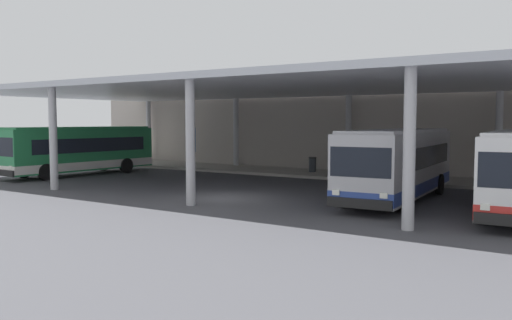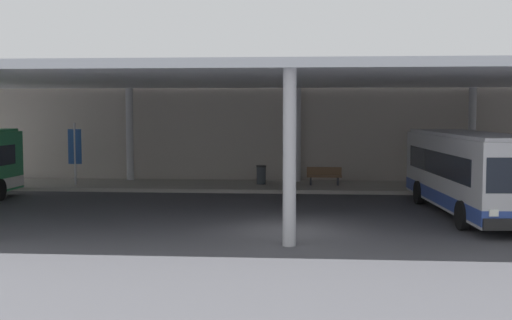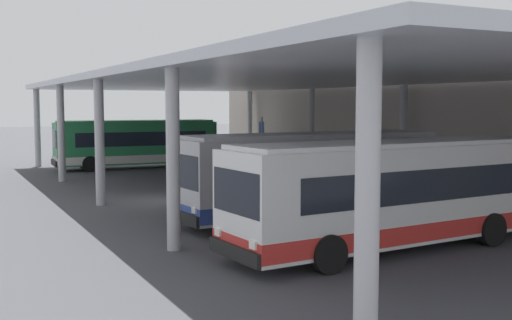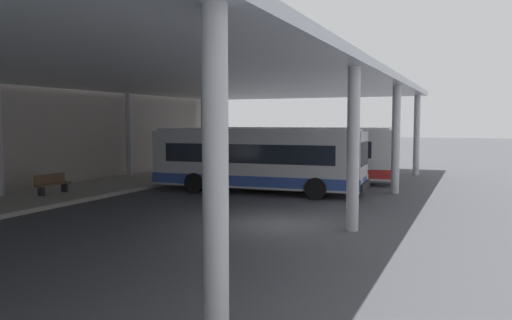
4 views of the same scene
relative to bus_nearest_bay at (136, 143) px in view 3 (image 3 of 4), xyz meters
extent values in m
plane|color=#47474C|center=(14.52, -3.20, -1.66)|extent=(200.00, 200.00, 0.00)
cube|color=#A39E93|center=(14.52, 8.55, -1.57)|extent=(42.00, 4.50, 0.18)
cube|color=#ADA399|center=(14.52, 11.80, 1.55)|extent=(48.00, 1.60, 6.41)
cube|color=silver|center=(14.52, 2.30, 3.74)|extent=(40.00, 17.00, 0.30)
cylinder|color=#B2B2B7|center=(-3.98, -5.70, 0.97)|extent=(0.40, 0.40, 5.25)
cylinder|color=#B2B2B7|center=(-3.98, 10.30, 0.97)|extent=(0.40, 0.40, 5.25)
cylinder|color=#B2B2B7|center=(5.27, -5.70, 0.97)|extent=(0.40, 0.40, 5.25)
cylinder|color=#B2B2B7|center=(5.27, 10.30, 0.97)|extent=(0.40, 0.40, 5.25)
cylinder|color=#B2B2B7|center=(14.52, -5.70, 0.97)|extent=(0.40, 0.40, 5.25)
cylinder|color=#B2B2B7|center=(14.52, 10.30, 0.97)|extent=(0.40, 0.40, 5.25)
cylinder|color=#B2B2B7|center=(23.77, -5.70, 0.97)|extent=(0.40, 0.40, 5.25)
cylinder|color=#B2B2B7|center=(33.02, -5.70, 0.97)|extent=(0.40, 0.40, 5.25)
cube|color=#28844C|center=(0.00, 0.00, 0.04)|extent=(2.97, 10.50, 2.70)
cube|color=white|center=(0.00, 0.00, -0.96)|extent=(2.99, 10.52, 0.50)
cube|color=black|center=(0.01, 0.15, 0.34)|extent=(2.92, 8.63, 0.90)
cube|color=black|center=(-0.23, -5.15, 0.39)|extent=(2.30, 0.22, 1.10)
cube|color=black|center=(-0.24, -5.24, -1.11)|extent=(2.45, 0.27, 0.36)
cube|color=#2A8B50|center=(0.00, 0.00, 1.45)|extent=(2.75, 10.08, 0.12)
cube|color=yellow|center=(-0.23, -5.12, 1.21)|extent=(1.75, 0.20, 0.28)
cube|color=white|center=(-1.13, -5.18, -0.76)|extent=(0.28, 0.09, 0.20)
cube|color=white|center=(0.66, -5.27, -0.76)|extent=(0.28, 0.09, 0.20)
cylinder|color=black|center=(-1.37, -3.17, -1.16)|extent=(0.32, 1.01, 1.00)
cylinder|color=black|center=(1.08, -3.28, -1.16)|extent=(0.32, 1.01, 1.00)
cylinder|color=black|center=(-1.09, 2.91, -1.16)|extent=(0.32, 1.01, 1.00)
cylinder|color=black|center=(1.35, 2.80, -1.16)|extent=(0.32, 1.01, 1.00)
cube|color=#B7B7BC|center=(21.28, 0.57, 0.04)|extent=(3.19, 10.54, 2.70)
cube|color=#2D4799|center=(21.28, 0.57, -0.96)|extent=(3.21, 10.57, 0.50)
cube|color=black|center=(21.27, 0.72, 0.34)|extent=(3.11, 8.68, 0.90)
cube|color=black|center=(21.63, -4.57, 0.39)|extent=(2.30, 0.27, 1.10)
cube|color=black|center=(21.63, -4.66, -1.11)|extent=(2.46, 0.32, 0.36)
cube|color=silver|center=(21.28, 0.57, 1.45)|extent=(2.96, 10.12, 0.12)
cube|color=yellow|center=(21.63, -4.54, 1.21)|extent=(1.75, 0.24, 0.28)
cube|color=white|center=(20.73, -4.71, -0.76)|extent=(0.28, 0.10, 0.20)
cube|color=white|center=(22.53, -4.59, -0.76)|extent=(0.28, 0.10, 0.20)
cylinder|color=black|center=(20.28, -2.73, -1.16)|extent=(0.35, 1.02, 1.00)
cylinder|color=black|center=(22.72, -2.56, -1.16)|extent=(0.35, 1.02, 1.00)
cylinder|color=black|center=(19.87, 3.34, -1.16)|extent=(0.35, 1.02, 1.00)
cylinder|color=black|center=(22.31, 3.51, -1.16)|extent=(0.35, 1.02, 1.00)
cube|color=white|center=(26.53, 0.01, 0.04)|extent=(3.28, 10.56, 2.70)
cube|color=red|center=(26.53, 0.01, -0.96)|extent=(3.30, 10.58, 0.50)
cube|color=black|center=(26.52, 0.16, 0.34)|extent=(3.18, 8.70, 0.90)
cube|color=black|center=(26.92, -5.13, 0.39)|extent=(2.30, 0.29, 1.10)
cube|color=black|center=(26.93, -5.22, -1.11)|extent=(2.46, 0.35, 0.36)
cube|color=white|center=(26.53, 0.01, 1.45)|extent=(3.05, 10.13, 0.12)
cube|color=yellow|center=(26.92, -5.10, 1.21)|extent=(1.75, 0.25, 0.28)
cube|color=white|center=(26.03, -5.27, -0.76)|extent=(0.29, 0.10, 0.20)
cube|color=white|center=(27.82, -5.14, -0.76)|extent=(0.29, 0.10, 0.20)
cylinder|color=black|center=(25.55, -3.30, -1.16)|extent=(0.35, 1.02, 1.00)
cylinder|color=black|center=(27.99, -3.11, -1.16)|extent=(0.35, 1.02, 1.00)
cylinder|color=black|center=(25.09, 2.77, -1.16)|extent=(0.35, 1.02, 1.00)
cylinder|color=black|center=(27.53, 2.95, -1.16)|extent=(0.35, 1.02, 1.00)
cube|color=brown|center=(15.95, 8.55, -1.03)|extent=(1.80, 0.44, 0.08)
cube|color=brown|center=(15.95, 8.75, -0.78)|extent=(1.80, 0.06, 0.44)
cube|color=#2D2D33|center=(15.25, 8.55, -1.25)|extent=(0.10, 0.36, 0.45)
cube|color=#2D2D33|center=(16.65, 8.55, -1.25)|extent=(0.10, 0.36, 0.45)
cylinder|color=#33383D|center=(12.67, 8.74, -1.03)|extent=(0.48, 0.48, 0.90)
cylinder|color=black|center=(12.67, 8.74, -0.54)|extent=(0.52, 0.52, 0.08)
cylinder|color=#B2B2B7|center=(3.08, 7.75, 0.12)|extent=(0.12, 0.12, 3.20)
cube|color=#285199|center=(3.08, 7.73, 0.51)|extent=(0.70, 0.04, 1.80)
camera|label=1|loc=(29.24, -22.76, 1.88)|focal=37.59mm
camera|label=2|loc=(15.01, -24.76, 2.38)|focal=45.38mm
camera|label=3|loc=(41.10, -11.71, 2.57)|focal=44.65mm
camera|label=4|loc=(-1.40, -9.30, 1.86)|focal=35.30mm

